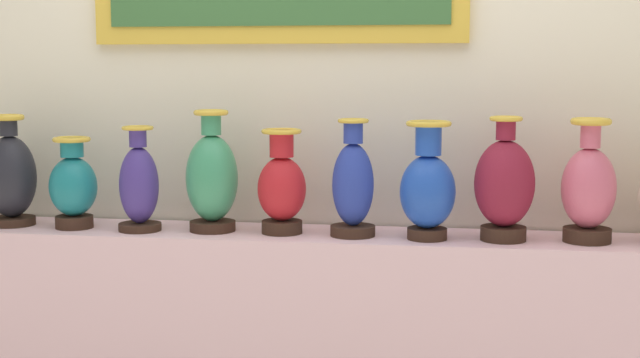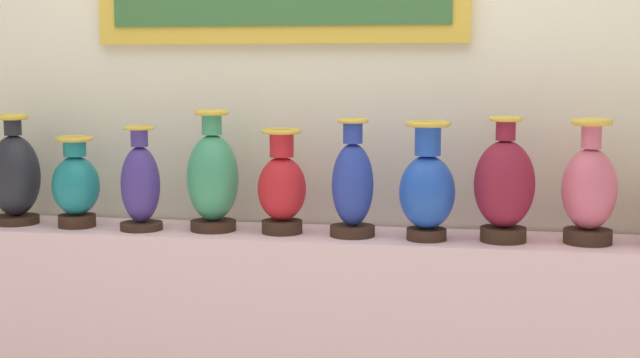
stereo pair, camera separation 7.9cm
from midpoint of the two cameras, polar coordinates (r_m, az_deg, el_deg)
The scene contains 10 objects.
back_wall at distance 3.14m, azimuth 1.41°, elevation 7.34°, with size 4.30×0.14×2.92m.
vase_onyx at distance 3.29m, azimuth -18.04°, elevation 0.17°, with size 0.17×0.17×0.38m.
vase_teal at distance 3.17m, azimuth -14.46°, elevation -0.39°, with size 0.16×0.16×0.31m.
vase_indigo at distance 3.07m, azimuth -10.53°, elevation -0.39°, with size 0.14×0.14×0.35m.
vase_jade at distance 3.02m, azimuth -6.04°, elevation 0.04°, with size 0.17×0.17×0.40m.
vase_crimson at distance 2.96m, azimuth -1.66°, elevation -0.53°, with size 0.16×0.16×0.34m.
vase_cobalt at distance 2.90m, azimuth 2.85°, elevation -0.47°, with size 0.15×0.15×0.38m.
vase_sapphire at distance 2.86m, azimuth 7.56°, elevation -0.58°, with size 0.18×0.18×0.38m.
vase_burgundy at distance 2.87m, azimuth 12.31°, elevation -0.45°, with size 0.19×0.19×0.39m.
vase_rose at distance 2.91m, azimuth 17.37°, elevation -0.67°, with size 0.17×0.17×0.39m.
Camera 2 is at (0.54, -2.87, 1.46)m, focal length 50.76 mm.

